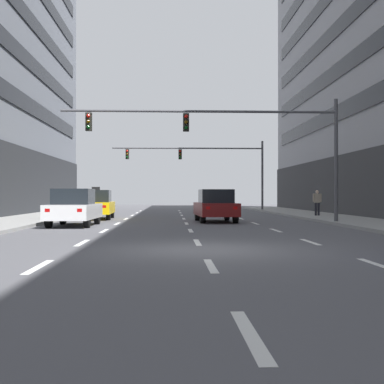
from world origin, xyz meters
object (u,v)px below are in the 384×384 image
car_driving_2 (216,206)px  taxi_driving_1 (96,205)px  traffic_signal_1 (206,160)px  pedestrian_0 (317,201)px  car_driving_0 (74,208)px  traffic_signal_0 (233,132)px

car_driving_2 → taxi_driving_1: bearing=153.3°
car_driving_2 → traffic_signal_1: (0.70, 17.40, 3.52)m
traffic_signal_1 → pedestrian_0: 14.61m
car_driving_0 → traffic_signal_0: 8.06m
taxi_driving_1 → car_driving_0: bearing=-90.3°
traffic_signal_0 → pedestrian_0: traffic_signal_0 is taller
traffic_signal_1 → taxi_driving_1: bearing=-117.1°
car_driving_2 → traffic_signal_1: 17.77m
traffic_signal_0 → taxi_driving_1: bearing=142.0°
pedestrian_0 → car_driving_0: bearing=-149.4°
taxi_driving_1 → traffic_signal_1: (7.24, 14.12, 3.53)m
taxi_driving_1 → car_driving_2: bearing=-26.7°
traffic_signal_0 → traffic_signal_1: traffic_signal_1 is taller
pedestrian_0 → car_driving_2: bearing=-145.9°
car_driving_0 → car_driving_2: bearing=26.8°
car_driving_0 → car_driving_2: 7.37m
taxi_driving_1 → pedestrian_0: 13.11m
car_driving_0 → taxi_driving_1: bearing=89.7°
traffic_signal_0 → traffic_signal_1: size_ratio=1.02×
taxi_driving_1 → traffic_signal_1: 16.25m
car_driving_0 → car_driving_2: size_ratio=0.98×
taxi_driving_1 → pedestrian_0: size_ratio=2.94×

